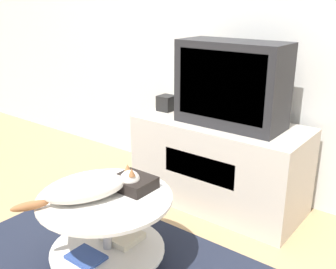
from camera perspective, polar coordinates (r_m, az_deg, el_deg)
wall_back at (r=2.79m, az=11.06°, el=17.94°), size 8.00×0.05×2.60m
tv_stand at (r=2.67m, az=7.42°, el=-4.18°), size 1.13×0.51×0.58m
tv at (r=2.46m, az=9.23°, el=7.23°), size 0.67×0.30×0.52m
speaker at (r=2.81m, az=-0.24°, el=4.59°), size 0.11×0.11×0.11m
coffee_table at (r=2.03m, az=-8.85°, el=-12.67°), size 0.66×0.66×0.41m
dvd_box at (r=2.00m, az=-5.04°, el=-7.01°), size 0.20×0.17×0.06m
cat at (r=1.92m, az=-11.35°, el=-7.56°), size 0.35×0.57×0.13m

